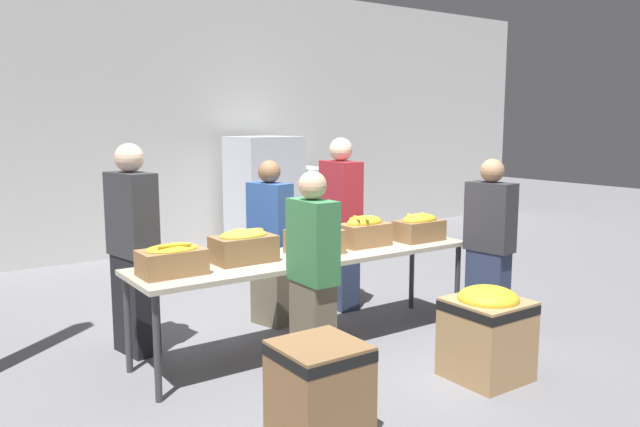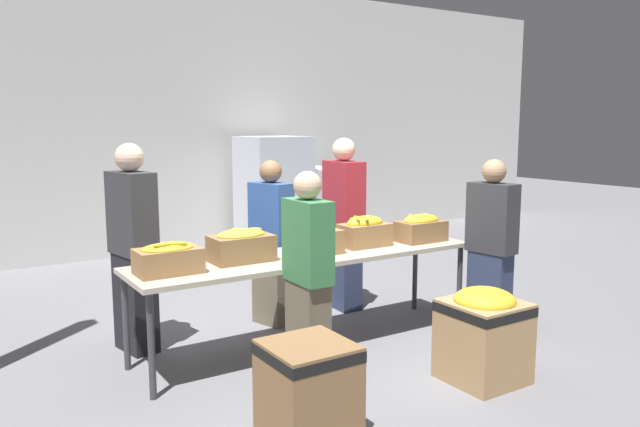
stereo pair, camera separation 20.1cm
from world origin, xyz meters
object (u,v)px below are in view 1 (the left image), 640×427
sorting_table (310,260)px  banana_box_3 (364,231)px  banana_box_4 (419,227)px  volunteer_1 (341,224)px  donation_bin_1 (487,330)px  pallet_stack_0 (264,194)px  donation_bin_0 (319,386)px  volunteer_4 (489,247)px  volunteer_2 (313,277)px  volunteer_3 (133,251)px  pallet_stack_1 (296,207)px  banana_box_0 (172,259)px  banana_box_2 (315,239)px  volunteer_0 (270,244)px  banana_box_1 (244,246)px

sorting_table → banana_box_3: (0.60, 0.02, 0.19)m
sorting_table → banana_box_4: (1.19, -0.08, 0.18)m
volunteer_1 → sorting_table: bearing=-46.2°
donation_bin_1 → pallet_stack_0: pallet_stack_0 is taller
volunteer_1 → donation_bin_1: volunteer_1 is taller
donation_bin_0 → banana_box_4: bearing=31.7°
volunteer_4 → donation_bin_0: size_ratio=2.71×
banana_box_3 → pallet_stack_0: size_ratio=0.26×
volunteer_2 → donation_bin_1: volunteer_2 is taller
volunteer_3 → banana_box_3: bearing=58.9°
donation_bin_0 → pallet_stack_0: bearing=63.6°
donation_bin_1 → pallet_stack_1: pallet_stack_1 is taller
volunteer_4 → pallet_stack_0: (0.18, 4.47, 0.05)m
banana_box_3 → donation_bin_1: bearing=-85.4°
volunteer_4 → volunteer_2: bearing=81.1°
banana_box_0 → banana_box_4: bearing=-1.4°
banana_box_2 → pallet_stack_0: size_ratio=0.25×
volunteer_4 → pallet_stack_0: pallet_stack_0 is taller
banana_box_3 → volunteer_0: volunteer_0 is taller
donation_bin_1 → pallet_stack_0: 5.31m
banana_box_0 → donation_bin_0: 1.50m
banana_box_2 → volunteer_3: volunteer_3 is taller
banana_box_3 → volunteer_3: 2.01m
volunteer_4 → volunteer_0: bearing=41.8°
banana_box_4 → volunteer_3: (-2.48, 0.79, -0.07)m
banana_box_4 → pallet_stack_0: pallet_stack_0 is taller
donation_bin_0 → volunteer_2: bearing=58.5°
volunteer_0 → volunteer_4: volunteer_4 is taller
banana_box_1 → pallet_stack_1: 4.86m
donation_bin_1 → pallet_stack_0: bearing=78.7°
banana_box_3 → banana_box_4: banana_box_3 is taller
banana_box_2 → volunteer_2: volunteer_2 is taller
sorting_table → volunteer_2: (-0.36, -0.57, 0.02)m
banana_box_2 → banana_box_1: bearing=175.0°
pallet_stack_0 → donation_bin_1: bearing=-101.3°
banana_box_1 → banana_box_4: (1.79, -0.14, -0.00)m
banana_box_1 → donation_bin_0: 1.54m
banana_box_2 → banana_box_3: banana_box_3 is taller
banana_box_2 → volunteer_3: (-1.34, 0.70, -0.07)m
sorting_table → banana_box_3: banana_box_3 is taller
volunteer_4 → banana_box_3: bearing=49.1°
volunteer_1 → donation_bin_1: bearing=-1.9°
banana_box_0 → volunteer_0: bearing=30.2°
donation_bin_0 → donation_bin_1: 1.54m
banana_box_3 → banana_box_4: size_ratio=0.98×
banana_box_3 → volunteer_4: 1.16m
volunteer_1 → pallet_stack_1: size_ratio=1.46×
volunteer_2 → pallet_stack_1: volunteer_2 is taller
banana_box_1 → volunteer_3: 0.94m
banana_box_4 → donation_bin_0: size_ratio=0.77×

